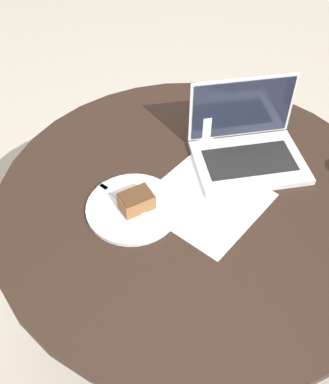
# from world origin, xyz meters

# --- Properties ---
(ground_plane) EXTENTS (12.00, 12.00, 0.00)m
(ground_plane) POSITION_xyz_m (0.00, 0.00, 0.00)
(ground_plane) COLOR #B7AD9E
(dining_table) EXTENTS (1.14, 1.14, 0.76)m
(dining_table) POSITION_xyz_m (0.00, 0.00, 0.62)
(dining_table) COLOR black
(dining_table) RESTS_ON ground_plane
(paper_document) EXTENTS (0.38, 0.38, 0.00)m
(paper_document) POSITION_xyz_m (0.01, -0.03, 0.76)
(paper_document) COLOR white
(paper_document) RESTS_ON dining_table
(plate) EXTENTS (0.26, 0.26, 0.01)m
(plate) POSITION_xyz_m (-0.18, 0.04, 0.77)
(plate) COLOR silver
(plate) RESTS_ON dining_table
(cake_slice) EXTENTS (0.09, 0.06, 0.05)m
(cake_slice) POSITION_xyz_m (-0.17, 0.03, 0.80)
(cake_slice) COLOR brown
(cake_slice) RESTS_ON plate
(fork) EXTENTS (0.07, 0.17, 0.00)m
(fork) POSITION_xyz_m (-0.20, 0.10, 0.78)
(fork) COLOR silver
(fork) RESTS_ON plate
(water_glass) EXTENTS (0.07, 0.07, 0.10)m
(water_glass) POSITION_xyz_m (0.16, 0.20, 0.81)
(water_glass) COLOR silver
(water_glass) RESTS_ON dining_table
(laptop) EXTENTS (0.39, 0.34, 0.22)m
(laptop) POSITION_xyz_m (0.22, 0.05, 0.80)
(laptop) COLOR silver
(laptop) RESTS_ON dining_table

